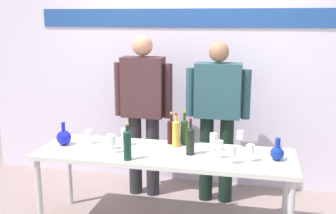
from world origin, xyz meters
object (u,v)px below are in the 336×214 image
object	(u,v)px
presenter_right	(217,111)
wine_glass_right_4	(213,139)
wine_bottle_2	(184,130)
wine_bottle_4	(127,144)
wine_glass_left_1	(125,133)
wine_bottle_0	(190,140)
decanter_blue_right	(277,152)
wine_bottle_1	(171,130)
wine_glass_right_3	(232,151)
wine_glass_left_3	(89,134)
wine_glass_right_0	(240,135)
wine_glass_left_0	(112,141)
display_table	(164,158)
wine_glass_right_2	(220,146)
wine_glass_left_2	(110,139)
wine_glass_right_1	(250,150)
presenter_left	(143,105)
wine_bottle_3	(176,132)
decanter_blue_left	(64,137)

from	to	relation	value
presenter_right	wine_glass_right_4	size ratio (longest dim) A/B	10.25
presenter_right	wine_bottle_2	world-z (taller)	presenter_right
wine_bottle_4	wine_glass_left_1	distance (m)	0.39
wine_bottle_0	wine_bottle_2	xyz separation A→B (m)	(-0.10, 0.28, -0.00)
decanter_blue_right	wine_bottle_1	bearing A→B (deg)	165.03
wine_glass_right_3	wine_glass_left_3	bearing A→B (deg)	169.52
wine_glass_left_1	wine_bottle_1	bearing A→B (deg)	20.27
wine_glass_right_3	wine_glass_right_0	bearing A→B (deg)	84.44
presenter_right	wine_glass_left_0	xyz separation A→B (m)	(-0.83, -0.83, -0.11)
display_table	decanter_blue_right	size ratio (longest dim) A/B	11.85
wine_glass_right_2	display_table	bearing A→B (deg)	174.57
wine_glass_left_0	wine_glass_left_2	bearing A→B (deg)	118.34
wine_glass_right_3	wine_bottle_1	bearing A→B (deg)	144.71
wine_glass_right_2	wine_glass_right_3	world-z (taller)	wine_glass_right_2
wine_glass_right_1	wine_bottle_4	bearing A→B (deg)	-169.91
decanter_blue_right	presenter_right	bearing A→B (deg)	128.87
wine_bottle_2	presenter_left	bearing A→B (deg)	139.99
presenter_left	presenter_right	world-z (taller)	presenter_left
wine_glass_left_2	wine_glass_left_0	bearing A→B (deg)	-61.66
wine_glass_left_0	wine_glass_right_1	world-z (taller)	wine_glass_left_0
decanter_blue_right	wine_glass_left_0	xyz separation A→B (m)	(-1.40, -0.12, 0.05)
wine_glass_right_2	wine_glass_left_1	bearing A→B (deg)	170.08
wine_glass_left_2	decanter_blue_right	bearing A→B (deg)	0.98
wine_glass_left_1	presenter_left	bearing A→B (deg)	88.94
display_table	wine_glass_left_0	xyz separation A→B (m)	(-0.44, -0.12, 0.17)
display_table	wine_bottle_2	xyz separation A→B (m)	(0.13, 0.28, 0.19)
wine_glass_right_0	wine_glass_right_2	bearing A→B (deg)	-114.75
presenter_right	wine_bottle_0	bearing A→B (deg)	-102.42
wine_bottle_4	wine_glass_right_0	world-z (taller)	wine_bottle_4
wine_bottle_3	wine_glass_left_2	distance (m)	0.60
wine_glass_left_3	presenter_right	bearing A→B (deg)	28.67
wine_glass_right_0	wine_glass_right_2	world-z (taller)	same
decanter_blue_right	wine_glass_right_1	bearing A→B (deg)	-158.76
display_table	wine_glass_right_2	bearing A→B (deg)	-5.43
wine_glass_left_2	wine_glass_right_1	size ratio (longest dim) A/B	0.94
wine_bottle_2	wine_bottle_0	bearing A→B (deg)	-70.14
wine_bottle_2	wine_glass_right_1	bearing A→B (deg)	-30.01
decanter_blue_right	wine_bottle_1	world-z (taller)	wine_bottle_1
decanter_blue_right	wine_glass_right_4	bearing A→B (deg)	167.37
display_table	wine_bottle_2	bearing A→B (deg)	64.98
wine_bottle_3	wine_glass_right_2	size ratio (longest dim) A/B	2.04
decanter_blue_right	wine_glass_right_4	world-z (taller)	decanter_blue_right
decanter_blue_left	wine_bottle_0	world-z (taller)	wine_bottle_0
wine_bottle_1	wine_glass_right_1	world-z (taller)	wine_bottle_1
decanter_blue_right	wine_glass_right_3	xyz separation A→B (m)	(-0.36, -0.16, 0.04)
wine_bottle_1	wine_glass_left_0	world-z (taller)	wine_bottle_1
wine_bottle_0	wine_glass_left_0	size ratio (longest dim) A/B	2.01
wine_glass_left_1	wine_glass_right_2	bearing A→B (deg)	-9.92
display_table	wine_glass_left_1	world-z (taller)	wine_glass_left_1
decanter_blue_right	wine_bottle_4	xyz separation A→B (m)	(-1.21, -0.26, 0.07)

